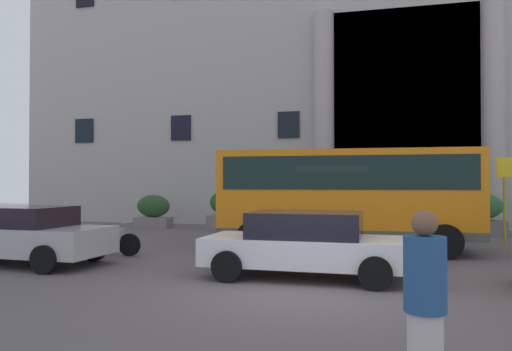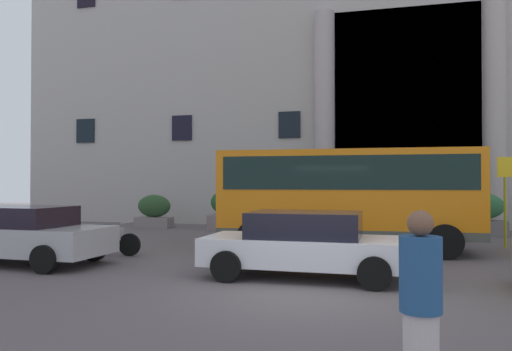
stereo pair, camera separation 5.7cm
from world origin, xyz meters
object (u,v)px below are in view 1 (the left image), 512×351
(orange_minibus, at_px, (346,191))
(pedestrian_child_trailing, at_px, (425,309))
(hedge_planter_entrance_right, at_px, (153,212))
(white_taxi_kerbside, at_px, (306,244))
(hedge_planter_entrance_left, at_px, (340,214))
(hedge_planter_east, at_px, (475,214))
(motorcycle_far_end, at_px, (106,238))
(hedge_planter_far_east, at_px, (226,211))
(parked_compact_extra, at_px, (17,234))
(bus_stop_sign, at_px, (504,192))

(orange_minibus, bearing_deg, pedestrian_child_trailing, -84.92)
(hedge_planter_entrance_right, bearing_deg, pedestrian_child_trailing, -56.89)
(white_taxi_kerbside, bearing_deg, orange_minibus, 83.47)
(pedestrian_child_trailing, bearing_deg, hedge_planter_entrance_left, -167.38)
(hedge_planter_east, bearing_deg, orange_minibus, -130.40)
(orange_minibus, relative_size, hedge_planter_entrance_right, 4.58)
(hedge_planter_east, relative_size, motorcycle_far_end, 1.10)
(hedge_planter_far_east, distance_m, white_taxi_kerbside, 10.50)
(parked_compact_extra, bearing_deg, bus_stop_sign, 28.22)
(orange_minibus, xyz_separation_m, hedge_planter_entrance_right, (-8.63, 5.23, -1.01))
(hedge_planter_entrance_left, distance_m, motorcycle_far_end, 9.68)
(orange_minibus, height_order, motorcycle_far_end, orange_minibus)
(hedge_planter_far_east, height_order, pedestrian_child_trailing, pedestrian_child_trailing)
(orange_minibus, distance_m, parked_compact_extra, 8.77)
(hedge_planter_entrance_right, height_order, white_taxi_kerbside, hedge_planter_entrance_right)
(hedge_planter_far_east, xyz_separation_m, hedge_planter_entrance_right, (-3.38, 0.14, -0.11))
(hedge_planter_entrance_right, xyz_separation_m, parked_compact_extra, (1.07, -9.56, 0.02))
(hedge_planter_entrance_right, bearing_deg, hedge_planter_entrance_left, 0.36)
(bus_stop_sign, relative_size, pedestrian_child_trailing, 1.59)
(bus_stop_sign, relative_size, hedge_planter_far_east, 1.65)
(orange_minibus, xyz_separation_m, hedge_planter_far_east, (-5.25, 5.10, -0.91))
(bus_stop_sign, height_order, hedge_planter_entrance_left, bus_stop_sign)
(hedge_planter_east, distance_m, pedestrian_child_trailing, 15.38)
(hedge_planter_entrance_right, relative_size, white_taxi_kerbside, 0.38)
(orange_minibus, height_order, bus_stop_sign, orange_minibus)
(white_taxi_kerbside, bearing_deg, hedge_planter_east, 63.42)
(parked_compact_extra, distance_m, white_taxi_kerbside, 6.98)
(hedge_planter_far_east, height_order, hedge_planter_entrance_left, hedge_planter_far_east)
(orange_minibus, distance_m, hedge_planter_far_east, 7.37)
(hedge_planter_entrance_left, height_order, motorcycle_far_end, hedge_planter_entrance_left)
(orange_minibus, distance_m, hedge_planter_east, 6.82)
(hedge_planter_entrance_right, bearing_deg, bus_stop_sign, -15.06)
(bus_stop_sign, xyz_separation_m, hedge_planter_entrance_right, (-13.21, 3.55, -0.99))
(orange_minibus, height_order, hedge_planter_entrance_right, orange_minibus)
(hedge_planter_entrance_left, xyz_separation_m, white_taxi_kerbside, (-0.02, -9.59, -0.02))
(orange_minibus, height_order, hedge_planter_entrance_left, orange_minibus)
(orange_minibus, bearing_deg, parked_compact_extra, -152.29)
(motorcycle_far_end, relative_size, pedestrian_child_trailing, 1.11)
(orange_minibus, relative_size, parked_compact_extra, 1.60)
(hedge_planter_east, height_order, pedestrian_child_trailing, pedestrian_child_trailing)
(orange_minibus, distance_m, white_taxi_kerbside, 4.46)
(hedge_planter_entrance_left, bearing_deg, white_taxi_kerbside, -90.10)
(orange_minibus, relative_size, hedge_planter_far_east, 4.37)
(bus_stop_sign, distance_m, hedge_planter_east, 3.59)
(hedge_planter_entrance_left, bearing_deg, pedestrian_child_trailing, -83.22)
(orange_minibus, relative_size, motorcycle_far_end, 3.80)
(hedge_planter_east, bearing_deg, white_taxi_kerbside, -117.68)
(parked_compact_extra, bearing_deg, hedge_planter_entrance_right, 98.29)
(parked_compact_extra, xyz_separation_m, pedestrian_child_trailing, (8.80, -5.58, 0.15))
(pedestrian_child_trailing, bearing_deg, white_taxi_kerbside, -156.14)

